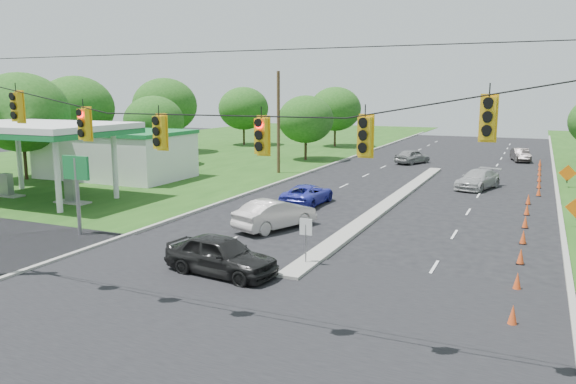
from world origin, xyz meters
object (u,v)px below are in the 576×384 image
at_px(black_sedan, 221,255).
at_px(white_sedan, 275,214).
at_px(gas_station, 104,150).
at_px(blue_pickup, 308,194).

xyz_separation_m(black_sedan, white_sedan, (-1.30, 7.80, -0.02)).
bearing_deg(gas_station, white_sedan, -24.31).
distance_m(gas_station, white_sedan, 21.67).
distance_m(black_sedan, blue_pickup, 14.81).
height_order(black_sedan, white_sedan, black_sedan).
bearing_deg(black_sedan, gas_station, 58.87).
distance_m(gas_station, black_sedan, 26.87).
bearing_deg(blue_pickup, white_sedan, 98.64).
bearing_deg(white_sedan, blue_pickup, -61.45).
xyz_separation_m(white_sedan, blue_pickup, (-0.93, 6.84, -0.14)).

